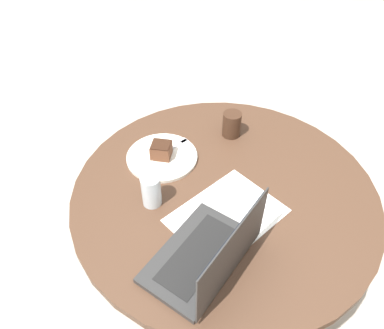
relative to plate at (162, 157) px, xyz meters
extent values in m
plane|color=#B7AD9E|center=(-0.09, -0.25, -0.74)|extent=(12.00, 12.00, 0.00)
cylinder|color=#4C3323|center=(-0.09, -0.25, -0.73)|extent=(0.53, 0.53, 0.02)
cylinder|color=#4C3323|center=(-0.09, -0.25, -0.38)|extent=(0.11, 0.11, 0.68)
cylinder|color=#4C3323|center=(-0.09, -0.25, -0.02)|extent=(1.03, 1.03, 0.03)
cube|color=white|center=(-0.20, -0.29, 0.00)|extent=(0.42, 0.39, 0.00)
cylinder|color=silver|center=(0.00, 0.00, 0.00)|extent=(0.26, 0.26, 0.01)
cube|color=brown|center=(0.00, 0.00, 0.03)|extent=(0.07, 0.08, 0.05)
cube|color=#351E13|center=(0.00, 0.00, 0.06)|extent=(0.07, 0.07, 0.00)
cube|color=silver|center=(0.04, -0.02, 0.01)|extent=(0.15, 0.10, 0.00)
cube|color=silver|center=(0.10, -0.06, 0.01)|extent=(0.04, 0.04, 0.00)
cylinder|color=#3D2619|center=(0.21, -0.22, 0.04)|extent=(0.07, 0.07, 0.10)
cylinder|color=silver|center=(-0.21, -0.04, 0.05)|extent=(0.06, 0.06, 0.11)
cube|color=#2D2D2D|center=(-0.38, -0.24, 0.00)|extent=(0.38, 0.30, 0.02)
cube|color=black|center=(-0.38, -0.24, 0.01)|extent=(0.29, 0.20, 0.00)
cube|color=#2D2D2D|center=(-0.41, -0.34, 0.11)|extent=(0.31, 0.12, 0.20)
cube|color=black|center=(-0.41, -0.33, 0.11)|extent=(0.29, 0.11, 0.18)
camera|label=1|loc=(-0.95, -0.38, 0.93)|focal=35.00mm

